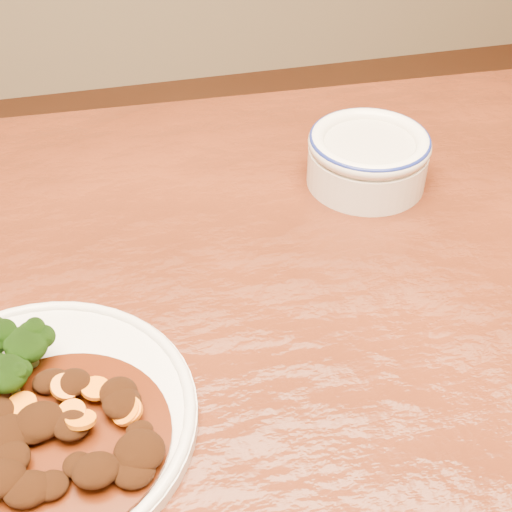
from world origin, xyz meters
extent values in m
cube|color=#5D2410|center=(0.00, 0.00, 0.73)|extent=(1.53, 0.96, 0.04)
cylinder|color=white|center=(-0.19, -0.02, 0.76)|extent=(0.24, 0.24, 0.01)
torus|color=white|center=(-0.19, -0.02, 0.76)|extent=(0.24, 0.24, 0.01)
cylinder|color=#638C48|center=(-0.19, 0.03, 0.77)|extent=(0.01, 0.01, 0.01)
ellipsoid|color=black|center=(-0.19, 0.03, 0.79)|extent=(0.03, 0.03, 0.03)
cylinder|color=#638C48|center=(-0.21, 0.00, 0.77)|extent=(0.01, 0.01, 0.01)
ellipsoid|color=black|center=(-0.21, 0.00, 0.79)|extent=(0.03, 0.03, 0.03)
cylinder|color=#491807|center=(-0.17, -0.05, 0.76)|extent=(0.16, 0.16, 0.00)
ellipsoid|color=black|center=(-0.16, -0.04, 0.77)|extent=(0.03, 0.03, 0.01)
ellipsoid|color=black|center=(-0.19, -0.09, 0.77)|extent=(0.03, 0.03, 0.02)
ellipsoid|color=black|center=(-0.21, -0.04, 0.77)|extent=(0.04, 0.04, 0.02)
ellipsoid|color=black|center=(-0.16, -0.08, 0.77)|extent=(0.02, 0.02, 0.01)
ellipsoid|color=black|center=(-0.12, -0.09, 0.77)|extent=(0.03, 0.03, 0.02)
ellipsoid|color=black|center=(-0.16, -0.01, 0.77)|extent=(0.03, 0.03, 0.01)
ellipsoid|color=black|center=(-0.20, -0.06, 0.77)|extent=(0.03, 0.03, 0.01)
ellipsoid|color=black|center=(-0.15, -0.09, 0.77)|extent=(0.03, 0.03, 0.02)
ellipsoid|color=black|center=(-0.18, -0.09, 0.77)|extent=(0.02, 0.02, 0.01)
ellipsoid|color=black|center=(-0.12, -0.06, 0.77)|extent=(0.02, 0.02, 0.01)
ellipsoid|color=black|center=(-0.19, -0.04, 0.77)|extent=(0.03, 0.03, 0.01)
ellipsoid|color=black|center=(-0.18, -0.04, 0.77)|extent=(0.04, 0.03, 0.02)
ellipsoid|color=black|center=(-0.12, -0.08, 0.77)|extent=(0.04, 0.04, 0.02)
ellipsoid|color=black|center=(-0.13, -0.08, 0.77)|extent=(0.02, 0.02, 0.01)
ellipsoid|color=black|center=(-0.21, -0.08, 0.77)|extent=(0.03, 0.03, 0.02)
ellipsoid|color=black|center=(-0.18, 0.00, 0.77)|extent=(0.03, 0.02, 0.01)
ellipsoid|color=black|center=(-0.13, -0.03, 0.77)|extent=(0.03, 0.03, 0.01)
ellipsoid|color=black|center=(-0.13, -0.02, 0.77)|extent=(0.03, 0.03, 0.01)
cylinder|color=orange|center=(-0.14, -0.01, 0.77)|extent=(0.03, 0.03, 0.01)
cylinder|color=orange|center=(-0.20, -0.02, 0.77)|extent=(0.03, 0.03, 0.00)
cylinder|color=orange|center=(-0.12, -0.04, 0.77)|extent=(0.03, 0.03, 0.02)
cylinder|color=orange|center=(-0.12, -0.04, 0.77)|extent=(0.02, 0.02, 0.01)
cylinder|color=orange|center=(-0.16, -0.03, 0.78)|extent=(0.03, 0.03, 0.01)
cylinder|color=orange|center=(-0.16, -0.01, 0.78)|extent=(0.02, 0.02, 0.01)
cylinder|color=orange|center=(-0.15, -0.04, 0.78)|extent=(0.03, 0.03, 0.01)
cylinder|color=white|center=(0.16, 0.22, 0.77)|extent=(0.13, 0.13, 0.04)
cylinder|color=silver|center=(0.16, 0.22, 0.80)|extent=(0.10, 0.10, 0.01)
torus|color=white|center=(0.16, 0.22, 0.80)|extent=(0.13, 0.13, 0.02)
torus|color=navy|center=(0.16, 0.22, 0.80)|extent=(0.13, 0.13, 0.01)
camera|label=1|loc=(-0.11, -0.37, 1.19)|focal=50.00mm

